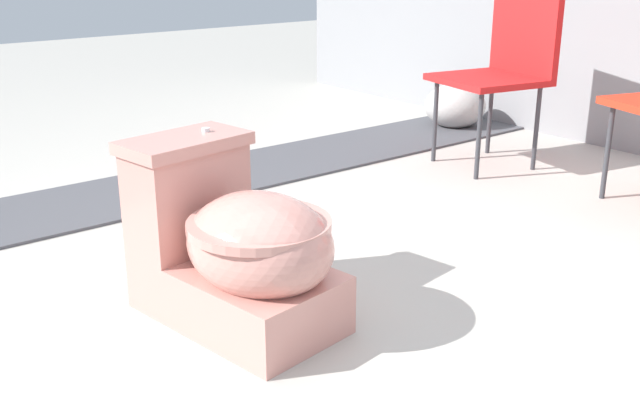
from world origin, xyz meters
The scene contains 5 objects.
ground_plane centered at (0.00, 0.00, 0.00)m, with size 14.00×14.00×0.00m, color #B7B2A8.
gravel_strip centered at (-1.31, 0.50, 0.01)m, with size 0.56×8.00×0.01m, color #4C4C51.
toilet centered at (-0.07, -0.13, 0.22)m, with size 0.68×0.47×0.52m.
folding_chair_left centered at (-0.66, 1.76, 0.51)m, with size 0.52×0.52×0.83m.
boulder_near centered at (-1.31, 2.16, 0.13)m, with size 0.36×0.32×0.26m, color #B7B2AD.
Camera 1 is at (1.60, -1.14, 1.03)m, focal length 42.00 mm.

